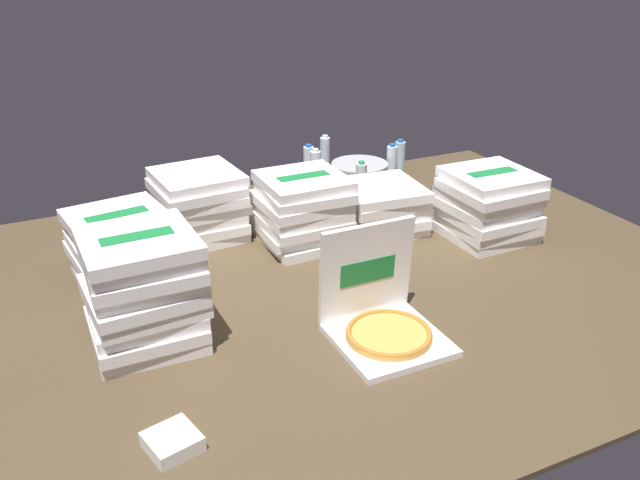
# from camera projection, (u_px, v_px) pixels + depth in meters

# --- Properties ---
(ground_plane) EXTENTS (3.20, 2.40, 0.02)m
(ground_plane) POSITION_uv_depth(u_px,v_px,m) (332.00, 282.00, 2.76)
(ground_plane) COLOR #4C3D28
(open_pizza_box) EXTENTS (0.37, 0.38, 0.39)m
(open_pizza_box) POSITION_uv_depth(u_px,v_px,m) (382.00, 317.00, 2.34)
(open_pizza_box) COLOR white
(open_pizza_box) RESTS_ON ground_plane
(pizza_stack_center_near) EXTENTS (0.41, 0.41, 0.31)m
(pizza_stack_center_near) POSITION_uv_depth(u_px,v_px,m) (199.00, 205.00, 3.08)
(pizza_stack_center_near) COLOR white
(pizza_stack_center_near) RESTS_ON ground_plane
(pizza_stack_right_far) EXTENTS (0.41, 0.41, 0.22)m
(pizza_stack_right_far) POSITION_uv_depth(u_px,v_px,m) (380.00, 207.00, 3.18)
(pizza_stack_right_far) COLOR white
(pizza_stack_right_far) RESTS_ON ground_plane
(pizza_stack_right_mid) EXTENTS (0.39, 0.40, 0.41)m
(pizza_stack_right_mid) POSITION_uv_depth(u_px,v_px,m) (143.00, 289.00, 2.27)
(pizza_stack_right_mid) COLOR white
(pizza_stack_right_mid) RESTS_ON ground_plane
(pizza_stack_left_mid) EXTENTS (0.40, 0.40, 0.32)m
(pizza_stack_left_mid) POSITION_uv_depth(u_px,v_px,m) (488.00, 205.00, 3.08)
(pizza_stack_left_mid) COLOR white
(pizza_stack_left_mid) RESTS_ON ground_plane
(pizza_stack_left_far) EXTENTS (0.41, 0.42, 0.32)m
(pizza_stack_left_far) POSITION_uv_depth(u_px,v_px,m) (124.00, 252.00, 2.63)
(pizza_stack_left_far) COLOR white
(pizza_stack_left_far) RESTS_ON ground_plane
(pizza_stack_center_far) EXTENTS (0.40, 0.40, 0.32)m
(pizza_stack_center_far) POSITION_uv_depth(u_px,v_px,m) (302.00, 210.00, 3.03)
(pizza_stack_center_far) COLOR white
(pizza_stack_center_far) RESTS_ON ground_plane
(ice_bucket) EXTENTS (0.31, 0.31, 0.15)m
(ice_bucket) POSITION_uv_depth(u_px,v_px,m) (359.00, 176.00, 3.67)
(ice_bucket) COLOR #B7BABF
(ice_bucket) RESTS_ON ground_plane
(water_bottle_0) EXTENTS (0.06, 0.06, 0.24)m
(water_bottle_0) POSITION_uv_depth(u_px,v_px,m) (325.00, 156.00, 3.88)
(water_bottle_0) COLOR silver
(water_bottle_0) RESTS_ON ground_plane
(water_bottle_1) EXTENTS (0.06, 0.06, 0.24)m
(water_bottle_1) POSITION_uv_depth(u_px,v_px,m) (315.00, 171.00, 3.65)
(water_bottle_1) COLOR white
(water_bottle_1) RESTS_ON ground_plane
(water_bottle_2) EXTENTS (0.06, 0.06, 0.24)m
(water_bottle_2) POSITION_uv_depth(u_px,v_px,m) (400.00, 161.00, 3.81)
(water_bottle_2) COLOR silver
(water_bottle_2) RESTS_ON ground_plane
(water_bottle_3) EXTENTS (0.06, 0.06, 0.24)m
(water_bottle_3) POSITION_uv_depth(u_px,v_px,m) (309.00, 166.00, 3.72)
(water_bottle_3) COLOR white
(water_bottle_3) RESTS_ON ground_plane
(water_bottle_4) EXTENTS (0.06, 0.06, 0.24)m
(water_bottle_4) POSITION_uv_depth(u_px,v_px,m) (361.00, 184.00, 3.46)
(water_bottle_4) COLOR white
(water_bottle_4) RESTS_ON ground_plane
(water_bottle_5) EXTENTS (0.06, 0.06, 0.24)m
(water_bottle_5) POSITION_uv_depth(u_px,v_px,m) (391.00, 165.00, 3.73)
(water_bottle_5) COLOR white
(water_bottle_5) RESTS_ON ground_plane
(napkin_pile) EXTENTS (0.16, 0.16, 0.05)m
(napkin_pile) POSITION_uv_depth(u_px,v_px,m) (173.00, 442.00, 1.85)
(napkin_pile) COLOR white
(napkin_pile) RESTS_ON ground_plane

